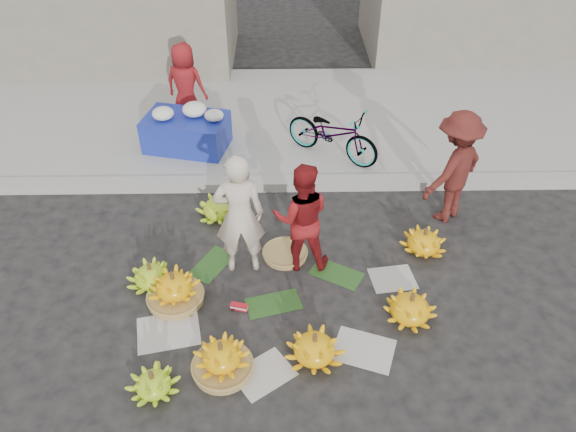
{
  "coord_description": "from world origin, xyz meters",
  "views": [
    {
      "loc": [
        -0.0,
        -4.82,
        5.02
      ],
      "look_at": [
        0.09,
        0.61,
        0.7
      ],
      "focal_mm": 35.0,
      "sensor_mm": 36.0,
      "label": 1
    }
  ],
  "objects_px": {
    "banana_bunch_4": "(410,308)",
    "bicycle": "(333,133)",
    "vendor_cream": "(239,215)",
    "flower_table": "(187,130)",
    "banana_bunch_0": "(174,289)"
  },
  "relations": [
    {
      "from": "banana_bunch_0",
      "to": "banana_bunch_4",
      "type": "xyz_separation_m",
      "value": [
        2.76,
        -0.33,
        -0.02
      ]
    },
    {
      "from": "banana_bunch_4",
      "to": "bicycle",
      "type": "bearing_deg",
      "value": 100.98
    },
    {
      "from": "banana_bunch_0",
      "to": "flower_table",
      "type": "height_order",
      "value": "flower_table"
    },
    {
      "from": "flower_table",
      "to": "banana_bunch_4",
      "type": "bearing_deg",
      "value": -37.6
    },
    {
      "from": "banana_bunch_0",
      "to": "vendor_cream",
      "type": "bearing_deg",
      "value": 36.7
    },
    {
      "from": "banana_bunch_4",
      "to": "flower_table",
      "type": "relative_size",
      "value": 0.51
    },
    {
      "from": "banana_bunch_0",
      "to": "vendor_cream",
      "type": "relative_size",
      "value": 0.45
    },
    {
      "from": "bicycle",
      "to": "banana_bunch_0",
      "type": "bearing_deg",
      "value": 179.7
    },
    {
      "from": "vendor_cream",
      "to": "flower_table",
      "type": "distance_m",
      "value": 2.98
    },
    {
      "from": "banana_bunch_0",
      "to": "bicycle",
      "type": "xyz_separation_m",
      "value": [
        2.11,
        3.02,
        0.35
      ]
    },
    {
      "from": "vendor_cream",
      "to": "flower_table",
      "type": "height_order",
      "value": "vendor_cream"
    },
    {
      "from": "vendor_cream",
      "to": "banana_bunch_4",
      "type": "bearing_deg",
      "value": 150.78
    },
    {
      "from": "banana_bunch_4",
      "to": "bicycle",
      "type": "relative_size",
      "value": 0.45
    },
    {
      "from": "banana_bunch_4",
      "to": "flower_table",
      "type": "height_order",
      "value": "flower_table"
    },
    {
      "from": "banana_bunch_4",
      "to": "vendor_cream",
      "type": "height_order",
      "value": "vendor_cream"
    }
  ]
}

